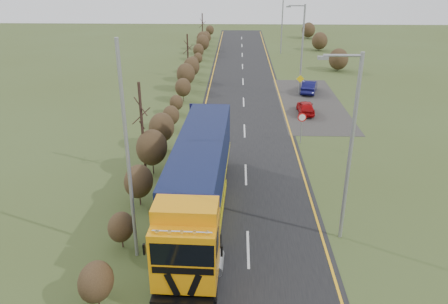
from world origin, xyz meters
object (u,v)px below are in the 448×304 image
car_red_hatchback (306,107)px  streetlight_near (349,143)px  car_blue_sedan (309,87)px  lorry (199,178)px  speed_sign (302,122)px

car_red_hatchback → streetlight_near: bearing=88.1°
car_blue_sedan → streetlight_near: 26.96m
car_red_hatchback → streetlight_near: 19.97m
lorry → speed_sign: 12.67m
car_red_hatchback → streetlight_near: size_ratio=0.38×
streetlight_near → speed_sign: bearing=91.3°
car_blue_sedan → streetlight_near: size_ratio=0.43×
lorry → car_blue_sedan: bearing=71.2°
lorry → streetlight_near: streetlight_near is taller
lorry → car_red_hatchback: size_ratio=4.35×
lorry → streetlight_near: (7.01, -1.60, 2.67)m
streetlight_near → lorry: bearing=167.2°
car_blue_sedan → speed_sign: 14.47m
car_red_hatchback → lorry: bearing=66.9°
car_blue_sedan → speed_sign: bearing=93.3°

